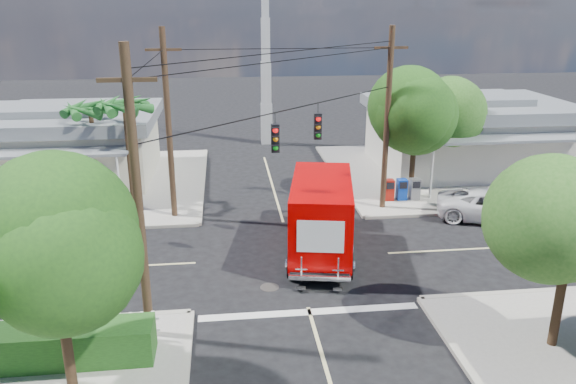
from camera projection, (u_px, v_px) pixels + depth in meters
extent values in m
plane|color=black|center=(294.00, 258.00, 23.09)|extent=(120.00, 120.00, 0.00)
cube|color=gray|center=(448.00, 172.00, 34.63)|extent=(14.00, 14.00, 0.14)
cube|color=#A49F91|center=(336.00, 176.00, 33.86)|extent=(0.25, 14.00, 0.14)
cube|color=#A49F91|center=(502.00, 212.00, 28.04)|extent=(14.00, 0.25, 0.14)
cube|color=gray|center=(80.00, 185.00, 32.22)|extent=(14.00, 14.00, 0.14)
cube|color=#A49F91|center=(203.00, 180.00, 32.98)|extent=(0.25, 14.00, 0.14)
cube|color=#A49F91|center=(44.00, 231.00, 25.63)|extent=(14.00, 0.25, 0.14)
cube|color=beige|center=(272.00, 184.00, 32.50)|extent=(0.12, 12.00, 0.01)
cube|color=beige|center=(523.00, 246.00, 24.19)|extent=(12.00, 0.12, 0.01)
cube|color=beige|center=(41.00, 271.00, 21.99)|extent=(12.00, 0.12, 0.01)
cube|color=silver|center=(309.00, 312.00, 19.04)|extent=(7.50, 0.40, 0.01)
cube|color=silver|center=(467.00, 140.00, 35.17)|extent=(11.00, 8.00, 3.40)
cube|color=gray|center=(471.00, 107.00, 34.51)|extent=(11.80, 8.80, 0.70)
cube|color=gray|center=(472.00, 99.00, 34.35)|extent=(6.05, 4.40, 0.50)
cube|color=gray|center=(507.00, 139.00, 30.17)|extent=(9.90, 1.80, 0.15)
cylinder|color=silver|center=(432.00, 171.00, 29.40)|extent=(0.12, 0.12, 2.90)
cube|color=beige|center=(65.00, 150.00, 32.98)|extent=(10.00, 8.00, 3.20)
cube|color=gray|center=(61.00, 118.00, 32.36)|extent=(10.80, 8.80, 0.70)
cube|color=gray|center=(60.00, 109.00, 32.20)|extent=(5.50, 4.40, 0.50)
cube|color=gray|center=(37.00, 153.00, 28.02)|extent=(9.00, 1.80, 0.15)
cylinder|color=silver|center=(119.00, 181.00, 28.14)|extent=(0.12, 0.12, 2.70)
cube|color=silver|center=(267.00, 124.00, 41.49)|extent=(0.80, 0.80, 3.00)
cube|color=silver|center=(266.00, 83.00, 40.53)|extent=(0.70, 0.70, 3.00)
cube|color=silver|center=(266.00, 40.00, 39.57)|extent=(0.60, 0.60, 3.00)
cylinder|color=#422D1C|center=(64.00, 325.00, 14.63)|extent=(0.28, 0.28, 3.71)
sphere|color=#1F4A17|center=(52.00, 243.00, 13.89)|extent=(3.71, 3.71, 3.71)
sphere|color=#1F4A17|center=(36.00, 232.00, 13.96)|extent=(3.02, 3.02, 3.02)
sphere|color=#1F4A17|center=(64.00, 252.00, 13.68)|extent=(3.25, 3.25, 3.25)
cylinder|color=#422D1C|center=(413.00, 158.00, 29.58)|extent=(0.28, 0.28, 4.10)
sphere|color=#1F4A17|center=(416.00, 110.00, 28.76)|extent=(4.10, 4.10, 4.10)
sphere|color=#1F4A17|center=(408.00, 105.00, 28.83)|extent=(3.33, 3.33, 3.33)
sphere|color=#1F4A17|center=(425.00, 114.00, 28.56)|extent=(3.58, 3.58, 3.58)
cylinder|color=#422D1C|center=(444.00, 151.00, 32.02)|extent=(0.28, 0.28, 3.58)
sphere|color=#285B1B|center=(448.00, 112.00, 31.30)|extent=(3.58, 3.58, 3.58)
sphere|color=#285B1B|center=(440.00, 108.00, 31.38)|extent=(2.91, 2.91, 2.91)
sphere|color=#285B1B|center=(456.00, 115.00, 31.10)|extent=(3.14, 3.14, 3.14)
cylinder|color=#422D1C|center=(560.00, 293.00, 16.49)|extent=(0.28, 0.28, 3.46)
sphere|color=#285B1B|center=(572.00, 225.00, 15.80)|extent=(3.46, 3.46, 3.46)
sphere|color=#285B1B|center=(556.00, 216.00, 15.87)|extent=(2.81, 2.81, 2.81)
cylinder|color=#422D1C|center=(129.00, 155.00, 28.48)|extent=(0.24, 0.24, 5.00)
cone|color=#216324|center=(143.00, 104.00, 27.75)|extent=(0.50, 2.06, 0.98)
cone|color=#216324|center=(138.00, 101.00, 28.38)|extent=(1.92, 1.68, 0.98)
cone|color=#216324|center=(123.00, 101.00, 28.46)|extent=(2.12, 0.95, 0.98)
cone|color=#216324|center=(109.00, 103.00, 27.93)|extent=(1.34, 2.07, 0.98)
cone|color=#216324|center=(106.00, 106.00, 27.20)|extent=(1.34, 2.07, 0.98)
cone|color=#216324|center=(117.00, 107.00, 26.81)|extent=(2.12, 0.95, 0.98)
cone|color=#216324|center=(134.00, 106.00, 27.05)|extent=(1.92, 1.68, 0.98)
cylinder|color=#422D1C|center=(95.00, 153.00, 29.74)|extent=(0.24, 0.24, 4.60)
cone|color=#216324|center=(108.00, 107.00, 29.07)|extent=(0.50, 2.06, 0.98)
cone|color=#216324|center=(104.00, 105.00, 29.70)|extent=(1.92, 1.68, 0.98)
cone|color=#216324|center=(90.00, 105.00, 29.78)|extent=(2.12, 0.95, 0.98)
cone|color=#216324|center=(76.00, 107.00, 29.25)|extent=(1.34, 2.07, 0.98)
cone|color=#216324|center=(72.00, 109.00, 28.52)|extent=(1.34, 2.07, 0.98)
cone|color=#216324|center=(82.00, 111.00, 28.13)|extent=(2.12, 0.95, 0.98)
cone|color=#216324|center=(98.00, 110.00, 28.37)|extent=(1.92, 1.68, 0.98)
cylinder|color=#473321|center=(138.00, 202.00, 16.19)|extent=(0.28, 0.28, 9.00)
cube|color=#473321|center=(127.00, 80.00, 15.07)|extent=(1.60, 0.12, 0.12)
cylinder|color=#473321|center=(387.00, 122.00, 27.12)|extent=(0.28, 0.28, 9.00)
cube|color=#473321|center=(391.00, 48.00, 26.00)|extent=(1.60, 0.12, 0.12)
cylinder|color=#473321|center=(169.00, 127.00, 25.98)|extent=(0.28, 0.28, 9.00)
cube|color=#473321|center=(163.00, 50.00, 24.86)|extent=(1.60, 0.12, 0.12)
cylinder|color=black|center=(294.00, 108.00, 21.11)|extent=(10.43, 10.43, 0.04)
cube|color=black|center=(275.00, 138.00, 20.57)|extent=(0.30, 0.24, 1.05)
sphere|color=red|center=(275.00, 130.00, 20.34)|extent=(0.20, 0.20, 0.20)
cube|color=black|center=(318.00, 126.00, 22.57)|extent=(0.30, 0.24, 1.05)
sphere|color=red|center=(318.00, 119.00, 22.33)|extent=(0.20, 0.20, 0.20)
cube|color=silver|center=(59.00, 336.00, 16.81)|extent=(5.94, 0.05, 0.08)
cube|color=silver|center=(57.00, 324.00, 16.68)|extent=(5.94, 0.05, 0.08)
cube|color=silver|center=(154.00, 326.00, 17.07)|extent=(0.09, 0.06, 1.00)
cube|color=#1C3F16|center=(43.00, 346.00, 15.97)|extent=(6.20, 1.20, 1.10)
cube|color=#A2140B|center=(389.00, 190.00, 29.34)|extent=(0.50, 0.50, 1.10)
cube|color=#0A329A|center=(402.00, 189.00, 29.42)|extent=(0.50, 0.50, 1.10)
cube|color=slate|center=(415.00, 189.00, 29.50)|extent=(0.50, 0.50, 1.10)
cube|color=black|center=(321.00, 237.00, 23.84)|extent=(3.48, 7.61, 0.24)
cube|color=#CB0000|center=(322.00, 198.00, 26.31)|extent=(2.51, 1.99, 2.07)
cube|color=black|center=(323.00, 186.00, 26.82)|extent=(1.98, 0.60, 0.89)
cube|color=silver|center=(322.00, 205.00, 27.32)|extent=(2.15, 0.51, 0.33)
cube|color=#CB0000|center=(321.00, 213.00, 22.59)|extent=(3.32, 5.79, 2.73)
cube|color=white|center=(351.00, 211.00, 22.47)|extent=(0.64, 3.33, 1.22)
cube|color=white|center=(292.00, 209.00, 22.63)|extent=(0.64, 3.33, 1.22)
cube|color=white|center=(320.00, 237.00, 19.95)|extent=(1.67, 0.33, 1.22)
cube|color=silver|center=(320.00, 277.00, 20.33)|extent=(2.26, 0.65, 0.17)
cube|color=silver|center=(301.00, 269.00, 20.14)|extent=(0.43, 0.13, 0.94)
cube|color=silver|center=(338.00, 270.00, 20.05)|extent=(0.43, 0.13, 0.94)
cylinder|color=black|center=(299.00, 214.00, 26.49)|extent=(0.49, 1.07, 1.03)
cylinder|color=black|center=(345.00, 215.00, 26.35)|extent=(0.49, 1.07, 1.03)
cylinder|color=black|center=(292.00, 265.00, 21.34)|extent=(0.49, 1.07, 1.03)
cylinder|color=black|center=(349.00, 266.00, 21.19)|extent=(0.49, 1.07, 1.03)
imported|color=silver|center=(493.00, 206.00, 26.91)|extent=(5.74, 4.12, 1.45)
imported|color=#BBB4A1|center=(58.00, 337.00, 15.86)|extent=(0.73, 0.72, 1.69)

